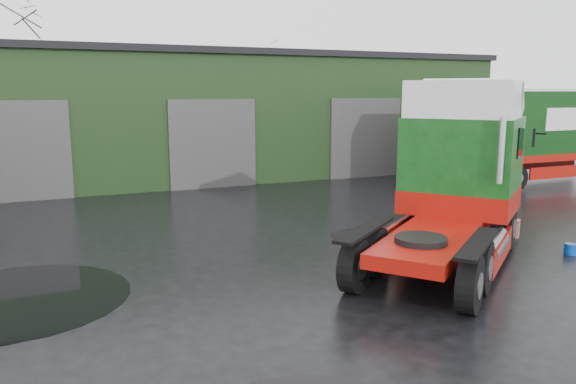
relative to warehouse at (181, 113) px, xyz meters
The scene contains 9 objects.
ground 20.35m from the warehouse, 95.71° to the right, with size 100.00×100.00×0.00m, color black.
warehouse is the anchor object (origin of this frame).
hero_tractor 19.83m from the warehouse, 84.78° to the right, with size 3.20×7.55×4.69m, color #104514, non-canonical shape.
lorry_right 18.62m from the warehouse, 36.25° to the right, with size 2.97×17.18×4.51m, color silver, non-canonical shape.
wash_bucket 21.26m from the warehouse, 74.02° to the right, with size 0.31×0.31×0.29m, color #0739A9.
tree_back_a 12.90m from the warehouse, 128.66° to the left, with size 4.40×4.40×9.50m, color black, non-canonical shape.
tree_back_b 12.82m from the warehouse, 51.34° to the left, with size 4.40×4.40×7.50m, color black, non-canonical shape.
puddle_1 16.55m from the warehouse, 84.37° to the right, with size 1.72×1.72×0.01m, color black.
puddle_2 19.74m from the warehouse, 113.80° to the right, with size 4.79×4.79×0.01m, color black.
Camera 1 is at (-5.10, -10.55, 4.37)m, focal length 35.00 mm.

